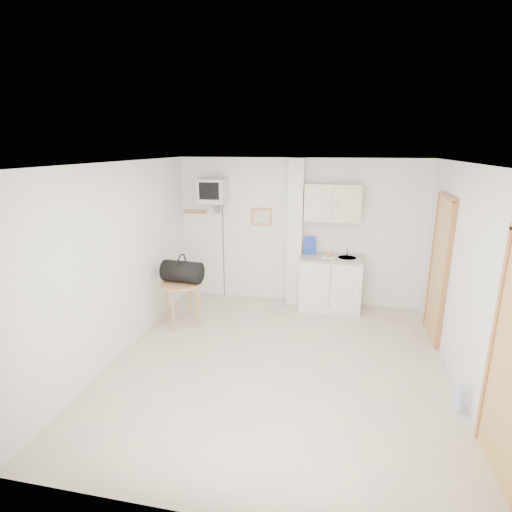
% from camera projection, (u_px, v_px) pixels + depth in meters
% --- Properties ---
extents(ground, '(4.50, 4.50, 0.00)m').
position_uv_depth(ground, '(278.00, 364.00, 5.08)').
color(ground, '#BCAC99').
rests_on(ground, ground).
extents(room_envelope, '(4.24, 4.54, 2.55)m').
position_uv_depth(room_envelope, '(301.00, 247.00, 4.71)').
color(room_envelope, white).
rests_on(room_envelope, ground).
extents(kitchenette, '(1.03, 0.58, 2.10)m').
position_uv_depth(kitchenette, '(331.00, 263.00, 6.64)').
color(kitchenette, silver).
rests_on(kitchenette, ground).
extents(crt_television, '(0.44, 0.45, 2.15)m').
position_uv_depth(crt_television, '(213.00, 192.00, 6.75)').
color(crt_television, slate).
rests_on(crt_television, ground).
extents(round_table, '(0.63, 0.63, 0.67)m').
position_uv_depth(round_table, '(181.00, 288.00, 6.12)').
color(round_table, tan).
rests_on(round_table, ground).
extents(duffel_bag, '(0.63, 0.39, 0.45)m').
position_uv_depth(duffel_bag, '(182.00, 271.00, 6.07)').
color(duffel_bag, black).
rests_on(duffel_bag, round_table).
extents(water_bottle, '(0.11, 0.11, 0.32)m').
position_uv_depth(water_bottle, '(459.00, 399.00, 4.15)').
color(water_bottle, '#A5BADB').
rests_on(water_bottle, ground).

